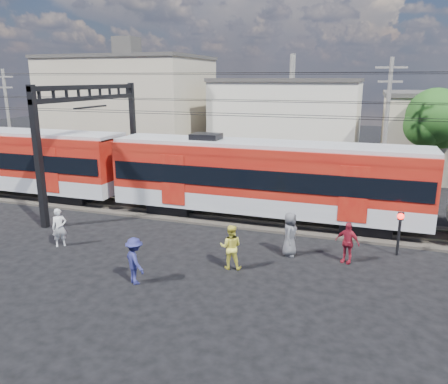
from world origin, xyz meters
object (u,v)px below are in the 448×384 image
(commuter_train, at_px, (269,177))
(pedestrian_c, at_px, (135,261))
(crossing_signal, at_px, (400,226))
(pedestrian_a, at_px, (59,228))

(commuter_train, xyz_separation_m, pedestrian_c, (-2.93, -8.53, -1.53))
(pedestrian_c, distance_m, crossing_signal, 10.91)
(pedestrian_a, bearing_deg, commuter_train, -5.78)
(pedestrian_a, height_order, pedestrian_c, pedestrian_c)
(commuter_train, bearing_deg, pedestrian_a, -141.51)
(pedestrian_a, xyz_separation_m, pedestrian_c, (5.06, -2.18, 0.02))
(pedestrian_a, xyz_separation_m, crossing_signal, (14.23, 3.71, 0.46))
(commuter_train, bearing_deg, crossing_signal, -22.93)
(pedestrian_c, bearing_deg, commuter_train, -72.85)
(commuter_train, relative_size, crossing_signal, 26.39)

